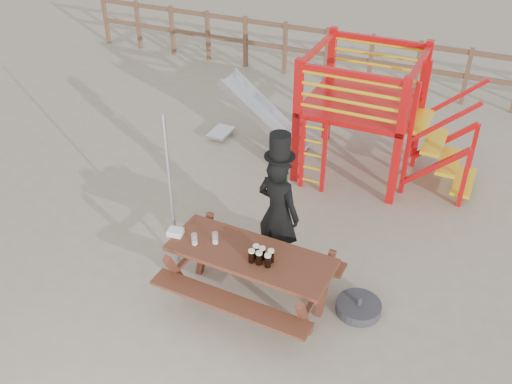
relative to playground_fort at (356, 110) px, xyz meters
name	(u,v)px	position (x,y,z in m)	size (l,w,h in m)	color
ground	(258,299)	(-0.12, -3.58, -1.07)	(60.00, 60.00, 0.00)	tan
back_fence	(394,59)	(-0.12, 3.42, -0.34)	(15.09, 0.09, 1.20)	brown
playground_fort	(356,110)	(0.00, 0.00, 0.00)	(4.71, 1.84, 2.10)	red
picnic_table	(250,271)	(-0.19, -3.65, -0.58)	(2.05, 1.45, 0.78)	brown
man_with_hat	(278,211)	(-0.16, -2.87, -0.18)	(0.69, 0.54, 1.99)	black
metal_pole	(171,193)	(-1.43, -3.37, 0.04)	(0.05, 0.05, 2.22)	#B2B2B7
parasol_base	(358,307)	(1.09, -3.26, -1.01)	(0.56, 0.56, 0.24)	#333338
paper_bag	(175,232)	(-1.18, -3.71, -0.26)	(0.18, 0.14, 0.08)	white
stout_pints	(261,256)	(-0.02, -3.73, -0.21)	(0.28, 0.18, 0.17)	black
empty_glasses	(205,239)	(-0.77, -3.71, -0.23)	(0.29, 0.20, 0.15)	silver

